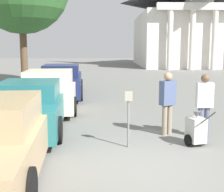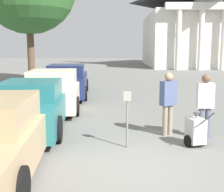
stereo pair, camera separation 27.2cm
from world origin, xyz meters
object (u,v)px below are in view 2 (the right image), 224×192
Objects in this scene: parking_meter at (127,109)px; parked_car_cream at (54,91)px; parked_car_navy at (67,81)px; person_supervisor at (205,102)px; church at (194,20)px; equipment_cart at (196,130)px; parked_car_teal at (33,106)px; person_worker at (168,100)px.

parked_car_cream is at bearing 119.67° from parking_meter.
parking_meter is (2.68, -7.92, 0.23)m from parked_car_navy.
parking_meter is at bearing 20.73° from person_supervisor.
parking_meter is 34.77m from church.
parking_meter is at bearing 168.55° from equipment_cart.
parking_meter is 2.16m from person_supervisor.
parked_car_teal is 2.78× the size of person_worker.
parked_car_teal is 0.19× the size of church.
person_supervisor is (0.90, -0.30, -0.01)m from person_worker.
parked_car_teal reaches higher than equipment_cart.
person_worker is at bearing 43.40° from parking_meter.
parking_meter is 1.74m from equipment_cart.
person_worker is 1.70× the size of equipment_cart.
parked_car_navy reaches higher than parked_car_cream.
person_supervisor reaches higher than equipment_cart.
equipment_cart is (4.33, -4.59, -0.31)m from parked_car_cream.
parked_car_cream is 6.15m from person_supervisor.
parked_car_teal is 3.05m from parked_car_cream.
parking_meter is 1.55m from person_worker.
parked_car_navy is 3.13× the size of person_supervisor.
parked_car_teal is at bearing -10.70° from person_supervisor.
parked_car_cream is 0.92× the size of parked_car_navy.
parked_car_cream is 3.21m from parked_car_navy.
church reaches higher than parked_car_teal.
parked_car_cream is 6.32m from equipment_cart.
person_worker is 1.22m from equipment_cart.
person_supervisor is 1.68× the size of equipment_cart.
equipment_cart is at bearing -51.04° from parked_car_cream.
parked_car_teal is at bearing 148.27° from parking_meter.
church is (12.07, 25.22, 5.02)m from parked_car_navy.
parked_car_navy is 3.10× the size of person_worker.
parked_car_cream reaches higher than parking_meter.
person_worker is 0.07× the size of church.
person_supervisor is (2.03, 0.76, 0.02)m from parking_meter.
person_supervisor is at bearing 20.67° from parking_meter.
equipment_cart is 0.04× the size of church.
parked_car_navy is 0.22× the size of church.
parked_car_cream is at bearing 85.59° from parked_car_teal.
person_worker is at bearing -13.29° from parked_car_teal.
parked_car_navy is (0.00, 6.26, 0.04)m from parked_car_teal.
parked_car_navy is 28.41m from church.
person_worker is (1.13, 1.06, 0.03)m from parking_meter.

